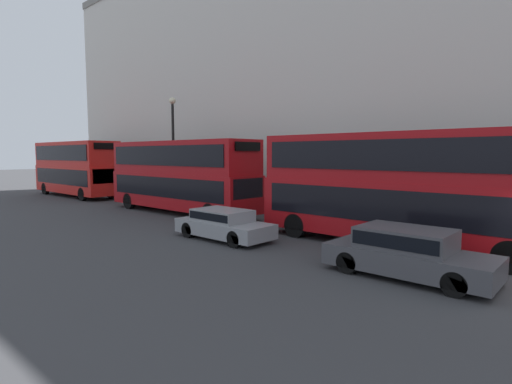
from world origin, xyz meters
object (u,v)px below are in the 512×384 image
(bus_leading, at_px, (398,184))
(car_hatchback, at_px, (223,223))
(bus_third_in_queue, at_px, (76,167))
(pedestrian, at_px, (118,186))
(car_dark_sedan, at_px, (407,251))
(bus_second_in_queue, at_px, (181,174))

(bus_leading, height_order, car_hatchback, bus_leading)
(bus_third_in_queue, distance_m, car_hatchback, 21.45)
(bus_third_in_queue, bearing_deg, pedestrian, -36.16)
(bus_third_in_queue, height_order, car_dark_sedan, bus_third_in_queue)
(bus_second_in_queue, xyz_separation_m, car_hatchback, (-3.40, -7.22, -1.67))
(bus_leading, height_order, car_dark_sedan, bus_leading)
(bus_second_in_queue, relative_size, car_hatchback, 2.56)
(bus_second_in_queue, distance_m, pedestrian, 12.35)
(bus_second_in_queue, bearing_deg, car_dark_sedan, -102.99)
(bus_second_in_queue, height_order, car_dark_sedan, bus_second_in_queue)
(bus_leading, relative_size, pedestrian, 6.25)
(bus_leading, height_order, pedestrian, bus_leading)
(bus_third_in_queue, distance_m, pedestrian, 3.62)
(bus_second_in_queue, relative_size, pedestrian, 6.27)
(bus_second_in_queue, xyz_separation_m, car_dark_sedan, (-3.40, -14.74, -1.59))
(bus_third_in_queue, height_order, pedestrian, bus_third_in_queue)
(bus_third_in_queue, height_order, car_hatchback, bus_third_in_queue)
(bus_second_in_queue, height_order, bus_third_in_queue, bus_third_in_queue)
(bus_second_in_queue, bearing_deg, pedestrian, 77.71)
(car_dark_sedan, height_order, pedestrian, pedestrian)
(bus_second_in_queue, bearing_deg, bus_leading, -90.00)
(car_dark_sedan, distance_m, pedestrian, 27.39)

